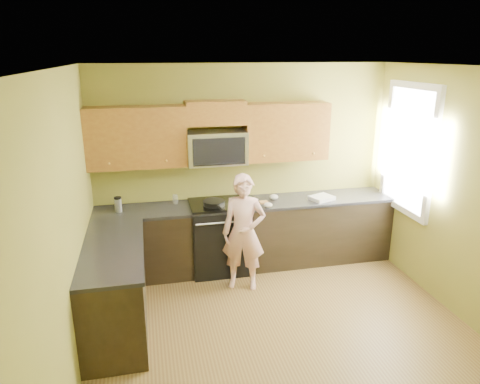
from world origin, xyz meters
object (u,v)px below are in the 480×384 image
object	(u,v)px
microwave	(217,163)
woman	(244,233)
frying_pan	(214,205)
stove	(219,236)
travel_mug	(119,212)
butter_tub	(247,203)

from	to	relation	value
microwave	woman	world-z (taller)	microwave
woman	frying_pan	size ratio (longest dim) A/B	2.94
woman	stove	bearing A→B (deg)	130.89
travel_mug	microwave	bearing A→B (deg)	4.66
frying_pan	woman	bearing A→B (deg)	-67.15
frying_pan	travel_mug	size ratio (longest dim) A/B	2.57
woman	travel_mug	world-z (taller)	woman
frying_pan	butter_tub	xyz separation A→B (m)	(0.46, 0.09, -0.03)
microwave	frying_pan	size ratio (longest dim) A/B	1.54
woman	travel_mug	size ratio (longest dim) A/B	7.56
butter_tub	travel_mug	distance (m)	1.65
stove	travel_mug	bearing A→B (deg)	179.02
stove	frying_pan	size ratio (longest dim) A/B	1.92
stove	travel_mug	world-z (taller)	travel_mug
travel_mug	frying_pan	bearing A→B (deg)	-4.97
microwave	frying_pan	world-z (taller)	microwave
stove	microwave	xyz separation A→B (m)	(0.00, 0.12, 0.97)
butter_tub	travel_mug	size ratio (longest dim) A/B	0.68
woman	butter_tub	size ratio (longest dim) A/B	11.08
woman	butter_tub	bearing A→B (deg)	91.71
frying_pan	travel_mug	world-z (taller)	travel_mug
stove	travel_mug	xyz separation A→B (m)	(-1.27, 0.02, 0.44)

